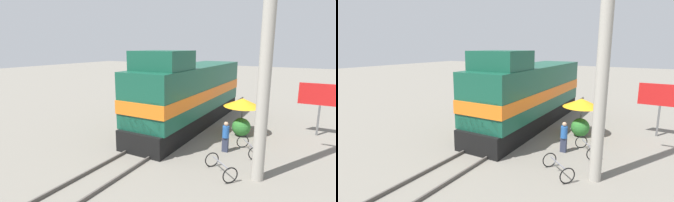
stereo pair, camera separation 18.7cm
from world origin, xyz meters
TOP-DOWN VIEW (x-y plane):
  - ground_plane at (0.00, 0.00)m, footprint 120.00×120.00m
  - rail_near at (-0.72, 0.00)m, footprint 0.08×28.37m
  - rail_far at (0.72, 0.00)m, footprint 0.08×28.37m
  - locomotive at (0.00, 2.47)m, footprint 2.93×12.38m
  - utility_pole at (5.63, -2.73)m, footprint 1.80×0.48m
  - vendor_umbrella at (3.58, 2.55)m, footprint 2.25×2.25m
  - billboard_sign at (7.64, 4.69)m, footprint 2.44×0.12m
  - shrub_cluster at (3.64, 2.27)m, footprint 1.10×1.10m
  - person_bystander at (3.59, -0.60)m, footprint 0.34×0.34m
  - bicycle at (4.69, -0.24)m, footprint 1.49×1.70m
  - bicycle_spare at (4.19, -3.10)m, footprint 1.64×1.57m

SIDE VIEW (x-z plane):
  - ground_plane at x=0.00m, z-range 0.00..0.00m
  - rail_near at x=-0.72m, z-range 0.00..0.15m
  - rail_far at x=0.72m, z-range 0.00..0.15m
  - bicycle at x=4.69m, z-range 0.01..0.68m
  - bicycle_spare at x=4.19m, z-range 0.01..0.69m
  - shrub_cluster at x=3.64m, z-range 0.00..1.10m
  - person_bystander at x=3.59m, z-range 0.06..1.66m
  - vendor_umbrella at x=3.58m, z-range 0.88..3.14m
  - locomotive at x=0.00m, z-range -0.36..4.75m
  - billboard_sign at x=7.64m, z-range 0.79..3.97m
  - utility_pole at x=5.63m, z-range 0.04..11.91m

